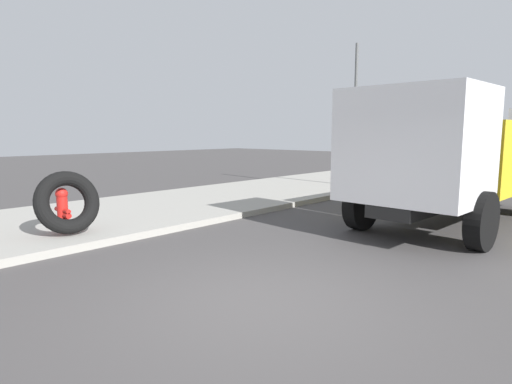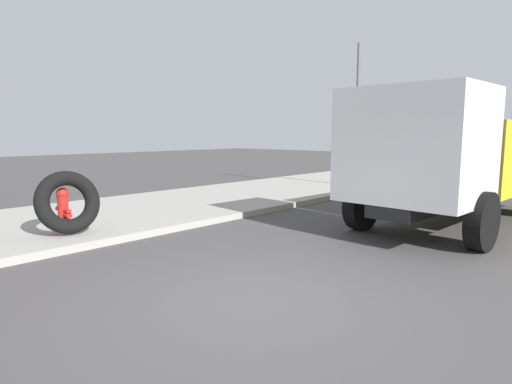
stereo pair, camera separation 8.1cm
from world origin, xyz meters
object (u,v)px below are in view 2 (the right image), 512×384
Objects in this scene: dump_truck_yellow at (459,156)px; fire_hydrant at (63,208)px; street_light_pole at (357,116)px; loose_tire at (68,202)px.

fire_hydrant is at bearing 142.19° from dump_truck_yellow.
dump_truck_yellow is 1.35× the size of street_light_pole.
street_light_pole reaches higher than dump_truck_yellow.
loose_tire is 11.13m from street_light_pole.
dump_truck_yellow reaches higher than fire_hydrant.
dump_truck_yellow is (6.91, -5.36, 0.98)m from fire_hydrant.
dump_truck_yellow is at bearing -36.17° from loose_tire.
fire_hydrant is at bearing 177.96° from street_light_pole.
dump_truck_yellow is 6.50m from street_light_pole.
street_light_pole is at bearing -0.52° from loose_tire.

